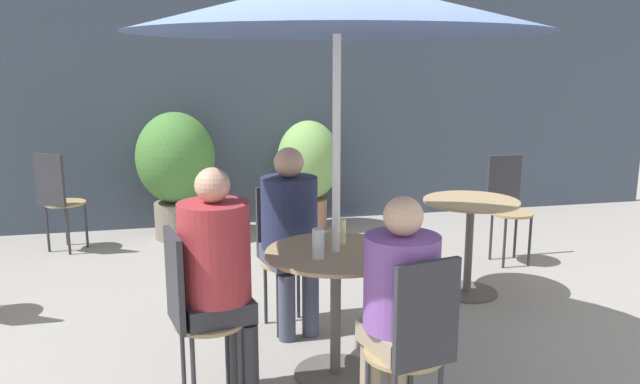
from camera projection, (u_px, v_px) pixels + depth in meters
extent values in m
plane|color=gray|center=(310.00, 375.00, 3.56)|extent=(20.00, 20.00, 0.00)
cube|color=#3D4756|center=(242.00, 86.00, 6.65)|extent=(10.00, 0.06, 3.00)
cylinder|color=#514C47|center=(335.00, 373.00, 3.57)|extent=(0.47, 0.47, 0.01)
cylinder|color=#514C47|center=(335.00, 315.00, 3.49)|extent=(0.06, 0.06, 0.70)
cylinder|color=#997F5B|center=(336.00, 253.00, 3.42)|extent=(0.78, 0.78, 0.02)
cylinder|color=#514C47|center=(467.00, 292.00, 4.83)|extent=(0.47, 0.47, 0.01)
cylinder|color=#514C47|center=(469.00, 247.00, 4.75)|extent=(0.06, 0.06, 0.70)
cylinder|color=#997F5B|center=(471.00, 201.00, 4.68)|extent=(0.72, 0.72, 0.02)
cylinder|color=#997F56|center=(288.00, 263.00, 4.11)|extent=(0.37, 0.37, 0.02)
cylinder|color=#2D2D33|center=(298.00, 287.00, 4.32)|extent=(0.02, 0.02, 0.44)
cylinder|color=#2D2D33|center=(266.00, 293.00, 4.22)|extent=(0.02, 0.02, 0.44)
cylinder|color=#2D2D33|center=(312.00, 299.00, 4.10)|extent=(0.02, 0.02, 0.44)
cylinder|color=#2D2D33|center=(278.00, 305.00, 4.00)|extent=(0.02, 0.02, 0.44)
cube|color=#2D2D33|center=(279.00, 220.00, 4.21)|extent=(0.31, 0.09, 0.48)
cylinder|color=#997F56|center=(210.00, 321.00, 3.18)|extent=(0.37, 0.37, 0.02)
cylinder|color=#2D2D33|center=(183.00, 358.00, 3.29)|extent=(0.02, 0.02, 0.44)
cylinder|color=#2D2D33|center=(194.00, 379.00, 3.08)|extent=(0.02, 0.02, 0.44)
cylinder|color=#2D2D33|center=(227.00, 349.00, 3.39)|extent=(0.02, 0.02, 0.44)
cylinder|color=#2D2D33|center=(240.00, 369.00, 3.17)|extent=(0.02, 0.02, 0.44)
cube|color=#2D2D33|center=(175.00, 280.00, 3.07)|extent=(0.09, 0.31, 0.48)
cylinder|color=#997F56|center=(404.00, 353.00, 2.84)|extent=(0.37, 0.37, 0.02)
cylinder|color=#2D2D33|center=(411.00, 382.00, 3.04)|extent=(0.02, 0.02, 0.44)
cube|color=#2D2D33|center=(427.00, 315.00, 2.64)|extent=(0.31, 0.09, 0.48)
cylinder|color=#997F56|center=(65.00, 203.00, 5.84)|extent=(0.37, 0.37, 0.02)
cylinder|color=#2D2D33|center=(48.00, 229.00, 5.82)|extent=(0.02, 0.02, 0.44)
cylinder|color=#2D2D33|center=(68.00, 231.00, 5.74)|extent=(0.02, 0.02, 0.44)
cylinder|color=#2D2D33|center=(66.00, 223.00, 6.04)|extent=(0.02, 0.02, 0.44)
cylinder|color=#2D2D33|center=(86.00, 225.00, 5.96)|extent=(0.02, 0.02, 0.44)
cube|color=#2D2D33|center=(49.00, 180.00, 5.64)|extent=(0.28, 0.20, 0.48)
cylinder|color=#997F56|center=(512.00, 213.00, 5.46)|extent=(0.37, 0.37, 0.02)
cylinder|color=#2D2D33|center=(515.00, 234.00, 5.64)|extent=(0.02, 0.02, 0.44)
cylinder|color=#2D2D33|center=(491.00, 236.00, 5.59)|extent=(0.02, 0.02, 0.44)
cylinder|color=#2D2D33|center=(530.00, 242.00, 5.41)|extent=(0.02, 0.02, 0.44)
cylinder|color=#2D2D33|center=(504.00, 243.00, 5.36)|extent=(0.02, 0.02, 0.44)
cube|color=#2D2D33|center=(504.00, 182.00, 5.56)|extent=(0.32, 0.03, 0.48)
cylinder|color=#42475B|center=(287.00, 307.00, 3.97)|extent=(0.11, 0.11, 0.44)
cylinder|color=#42475B|center=(311.00, 303.00, 4.04)|extent=(0.11, 0.11, 0.44)
cube|color=#42475B|center=(290.00, 255.00, 4.06)|extent=(0.38, 0.40, 0.11)
cylinder|color=#232847|center=(290.00, 213.00, 4.01)|extent=(0.37, 0.37, 0.46)
sphere|color=tan|center=(290.00, 162.00, 3.94)|extent=(0.19, 0.19, 0.19)
cylinder|color=#2D2D33|center=(248.00, 364.00, 3.23)|extent=(0.11, 0.11, 0.44)
cylinder|color=#2D2D33|center=(239.00, 351.00, 3.38)|extent=(0.11, 0.11, 0.44)
cube|color=#2D2D33|center=(217.00, 308.00, 3.19)|extent=(0.40, 0.37, 0.11)
cylinder|color=#9E2D33|center=(215.00, 251.00, 3.12)|extent=(0.36, 0.36, 0.50)
sphere|color=tan|center=(212.00, 185.00, 3.06)|extent=(0.18, 0.18, 0.18)
cylinder|color=gray|center=(398.00, 380.00, 3.07)|extent=(0.10, 0.10, 0.44)
cube|color=gray|center=(400.00, 337.00, 2.86)|extent=(0.35, 0.38, 0.10)
cylinder|color=#7A4C9E|center=(401.00, 282.00, 2.80)|extent=(0.34, 0.34, 0.43)
sphere|color=#DBAD89|center=(403.00, 216.00, 2.74)|extent=(0.18, 0.18, 0.18)
cylinder|color=silver|center=(318.00, 244.00, 3.28)|extent=(0.07, 0.07, 0.16)
cylinder|color=beige|center=(340.00, 231.00, 3.55)|extent=(0.07, 0.07, 0.14)
cylinder|color=slate|center=(179.00, 220.00, 6.31)|extent=(0.47, 0.47, 0.37)
ellipsoid|color=#427533|center=(176.00, 158.00, 6.18)|extent=(0.78, 0.78, 0.91)
cylinder|color=#93664C|center=(309.00, 213.00, 6.68)|extent=(0.39, 0.39, 0.32)
ellipsoid|color=#709E51|center=(309.00, 160.00, 6.56)|extent=(0.66, 0.66, 0.84)
cylinder|color=silver|center=(336.00, 189.00, 3.34)|extent=(0.04, 0.04, 2.18)
cone|color=#3D5184|center=(337.00, 5.00, 3.15)|extent=(2.15, 2.15, 0.28)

